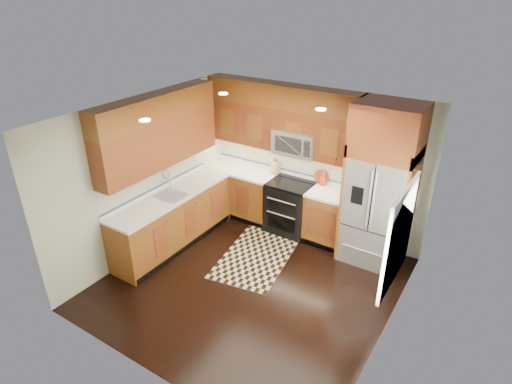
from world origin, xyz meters
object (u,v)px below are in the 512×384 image
Objects in this scene: refrigerator at (380,186)px; rug at (257,256)px; range at (290,207)px; knife_block at (275,168)px; utensil_crock at (323,179)px.

rug is at bearing -147.91° from refrigerator.
range is 0.56× the size of rug.
range is 1.14m from rug.
refrigerator is 1.53× the size of rug.
refrigerator is at bearing -7.12° from knife_block.
knife_block is at bearing 154.41° from range.
rug is at bearing -112.63° from utensil_crock.
knife_block is at bearing -177.63° from utensil_crock.
range is 0.80m from utensil_crock.
utensil_crock is (-1.06, 0.29, -0.26)m from refrigerator.
utensil_crock reaches higher than range.
range is 1.76m from refrigerator.
knife_block is (-0.39, 1.25, 1.06)m from rug.
rug is 5.68× the size of utensil_crock.
rug is (-0.05, -1.04, -0.46)m from range.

